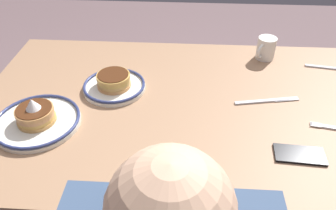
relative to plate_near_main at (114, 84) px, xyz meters
The scene contains 7 objects.
dining_table 0.29m from the plate_near_main, 162.79° to the left, with size 1.44×0.91×0.76m.
plate_near_main is the anchor object (origin of this frame).
plate_center_pancakes 0.30m from the plate_near_main, 45.51° to the left, with size 0.27×0.27×0.10m.
coffee_mug 0.65m from the plate_near_main, 155.73° to the right, with size 0.09×0.10×0.09m.
cell_phone 0.67m from the plate_near_main, 153.16° to the left, with size 0.14×0.07×0.01m, color black.
fork_far 0.86m from the plate_near_main, 166.72° to the right, with size 0.18×0.05×0.01m.
butter_knife 0.55m from the plate_near_main, behind, with size 0.23×0.06×0.01m.
Camera 1 is at (-0.01, 0.94, 1.47)m, focal length 35.99 mm.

